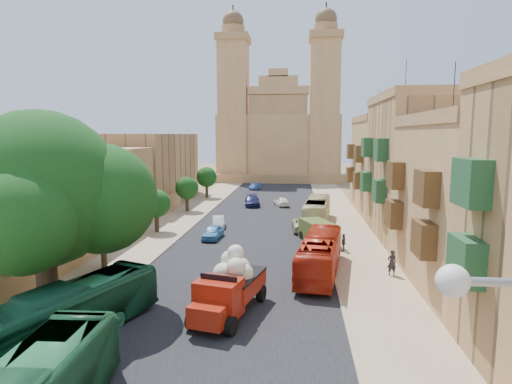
% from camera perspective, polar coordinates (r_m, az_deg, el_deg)
% --- Properties ---
extents(ground, '(260.00, 260.00, 0.00)m').
position_cam_1_polar(ground, '(20.71, -7.67, -21.00)').
color(ground, brown).
extents(road_surface, '(14.00, 140.00, 0.01)m').
position_cam_1_polar(road_surface, '(48.86, 0.47, -4.02)').
color(road_surface, black).
rests_on(road_surface, ground).
extents(sidewalk_east, '(5.00, 140.00, 0.01)m').
position_cam_1_polar(sidewalk_east, '(48.94, 11.64, -4.16)').
color(sidewalk_east, tan).
rests_on(sidewalk_east, ground).
extents(sidewalk_west, '(5.00, 140.00, 0.01)m').
position_cam_1_polar(sidewalk_west, '(50.60, -10.33, -3.74)').
color(sidewalk_west, tan).
rests_on(sidewalk_west, ground).
extents(kerb_east, '(0.25, 140.00, 0.12)m').
position_cam_1_polar(kerb_east, '(48.73, 8.71, -4.08)').
color(kerb_east, tan).
rests_on(kerb_east, ground).
extents(kerb_west, '(0.25, 140.00, 0.12)m').
position_cam_1_polar(kerb_west, '(49.97, -7.57, -3.76)').
color(kerb_west, tan).
rests_on(kerb_west, ground).
extents(townhouse_b, '(9.00, 14.00, 14.90)m').
position_cam_1_polar(townhouse_b, '(31.20, 27.45, -1.03)').
color(townhouse_b, '#AD814E').
rests_on(townhouse_b, ground).
extents(townhouse_c, '(9.00, 14.00, 17.40)m').
position_cam_1_polar(townhouse_c, '(44.30, 20.90, 3.28)').
color(townhouse_c, tan).
rests_on(townhouse_c, ground).
extents(townhouse_d, '(9.00, 14.00, 15.90)m').
position_cam_1_polar(townhouse_d, '(57.95, 17.26, 3.62)').
color(townhouse_d, '#AD814E').
rests_on(townhouse_d, ground).
extents(west_wall, '(1.00, 40.00, 1.80)m').
position_cam_1_polar(west_wall, '(42.22, -18.05, -5.03)').
color(west_wall, '#AD814E').
rests_on(west_wall, ground).
extents(west_building_low, '(10.00, 28.00, 8.40)m').
position_cam_1_polar(west_building_low, '(42.47, -26.14, -0.85)').
color(west_building_low, '#997043').
rests_on(west_building_low, ground).
extents(west_building_mid, '(10.00, 22.00, 10.00)m').
position_cam_1_polar(west_building_mid, '(65.76, -14.21, 3.16)').
color(west_building_mid, tan).
rests_on(west_building_mid, ground).
extents(church, '(28.00, 22.50, 36.30)m').
position_cam_1_polar(church, '(96.36, 3.13, 7.43)').
color(church, '#AD814E').
rests_on(church, ground).
extents(ficus_tree, '(11.27, 10.37, 11.27)m').
position_cam_1_polar(ficus_tree, '(25.86, -26.50, -0.36)').
color(ficus_tree, '#38291C').
rests_on(ficus_tree, ground).
extents(street_tree_a, '(3.22, 3.22, 4.95)m').
position_cam_1_polar(street_tree_a, '(33.60, -19.78, -4.12)').
color(street_tree_a, '#38291C').
rests_on(street_tree_a, ground).
extents(street_tree_b, '(2.86, 2.86, 4.39)m').
position_cam_1_polar(street_tree_b, '(44.60, -13.16, -1.53)').
color(street_tree_b, '#38291C').
rests_on(street_tree_b, ground).
extents(street_tree_c, '(2.94, 2.94, 4.52)m').
position_cam_1_polar(street_tree_c, '(55.96, -9.21, 0.50)').
color(street_tree_c, '#38291C').
rests_on(street_tree_c, ground).
extents(street_tree_d, '(3.18, 3.18, 4.89)m').
position_cam_1_polar(street_tree_d, '(67.53, -6.61, 1.98)').
color(street_tree_d, '#38291C').
rests_on(street_tree_d, ground).
extents(red_truck, '(3.79, 6.69, 3.71)m').
position_cam_1_polar(red_truck, '(24.19, -3.61, -12.36)').
color(red_truck, '#991C0B').
rests_on(red_truck, ground).
extents(olive_pickup, '(3.70, 5.17, 1.96)m').
position_cam_1_polar(olive_pickup, '(39.94, 8.33, -5.36)').
color(olive_pickup, '#4C5C22').
rests_on(olive_pickup, ground).
extents(bus_green_north, '(5.81, 10.25, 2.81)m').
position_cam_1_polar(bus_green_north, '(23.22, -23.46, -14.49)').
color(bus_green_north, '#1A5B38').
rests_on(bus_green_north, ground).
extents(bus_red_east, '(3.87, 10.45, 2.84)m').
position_cam_1_polar(bus_red_east, '(31.10, 8.54, -8.25)').
color(bus_red_east, '#B42511').
rests_on(bus_red_east, ground).
extents(bus_cream_east, '(3.58, 10.51, 2.87)m').
position_cam_1_polar(bus_cream_east, '(48.64, 8.14, -2.44)').
color(bus_cream_east, beige).
rests_on(bus_cream_east, ground).
extents(car_blue_a, '(1.78, 3.89, 1.29)m').
position_cam_1_polar(car_blue_a, '(41.24, -5.77, -5.35)').
color(car_blue_a, '#428CC3').
rests_on(car_blue_a, ground).
extents(car_white_a, '(1.93, 3.66, 1.15)m').
position_cam_1_polar(car_white_a, '(46.41, -5.04, -3.96)').
color(car_white_a, silver).
rests_on(car_white_a, ground).
extents(car_cream, '(2.57, 5.16, 1.40)m').
position_cam_1_polar(car_cream, '(44.76, 6.42, -4.25)').
color(car_cream, '#BCB389').
rests_on(car_cream, ground).
extents(car_dkblue, '(2.66, 5.19, 1.44)m').
position_cam_1_polar(car_dkblue, '(59.76, -0.52, -1.17)').
color(car_dkblue, '#151845').
rests_on(car_dkblue, ground).
extents(car_white_b, '(2.64, 4.00, 1.26)m').
position_cam_1_polar(car_white_b, '(59.74, 3.42, -1.27)').
color(car_white_b, white).
rests_on(car_white_b, ground).
extents(car_blue_b, '(2.07, 3.73, 1.17)m').
position_cam_1_polar(car_blue_b, '(77.63, -0.11, 0.77)').
color(car_blue_b, '#345296').
rests_on(car_blue_b, ground).
extents(pedestrian_a, '(0.76, 0.59, 1.86)m').
position_cam_1_polar(pedestrian_a, '(32.04, 17.65, -8.98)').
color(pedestrian_a, black).
rests_on(pedestrian_a, ground).
extents(pedestrian_c, '(0.50, 0.96, 1.57)m').
position_cam_1_polar(pedestrian_c, '(37.33, 11.58, -6.64)').
color(pedestrian_c, '#3A3841').
rests_on(pedestrian_c, ground).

